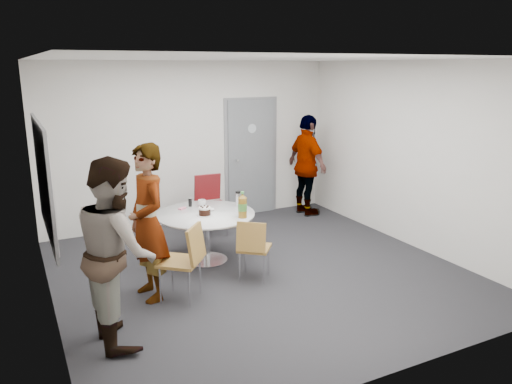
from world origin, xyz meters
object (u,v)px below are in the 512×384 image
whiteboard (44,180)px  person_main (148,223)px  chair_near_left (187,255)px  chair_near_right (253,245)px  chair_far (210,198)px  door (251,158)px  table (209,219)px  person_left (116,251)px  person_right (307,166)px

whiteboard → person_main: (1.01, -0.27, -0.55)m
chair_near_left → whiteboard: bearing=108.6°
chair_near_right → chair_far: chair_far is taller
door → whiteboard: door is taller
table → chair_near_right: bearing=-73.7°
chair_near_left → chair_near_right: chair_near_left is taller
chair_far → whiteboard: bearing=35.7°
person_left → table: bearing=-47.4°
door → whiteboard: 4.25m
table → person_main: person_main is taller
chair_near_left → person_left: 1.05m
chair_near_right → whiteboard: bearing=-151.0°
whiteboard → person_main: whiteboard is taller
door → chair_near_left: 3.61m
whiteboard → chair_near_left: whiteboard is taller
whiteboard → person_left: 1.26m
door → chair_far: door is taller
whiteboard → chair_near_right: bearing=-10.1°
door → person_main: size_ratio=1.18×
chair_near_right → table: bearing=145.4°
chair_near_right → person_right: (2.14, 2.16, 0.42)m
table → chair_far: table is taller
chair_far → person_right: 1.97m
chair_near_right → person_left: (-1.76, -0.62, 0.43)m
chair_far → person_main: 2.36m
chair_near_left → chair_far: 2.38m
whiteboard → person_main: size_ratio=1.05×
door → chair_near_left: (-2.19, -2.83, -0.48)m
whiteboard → table: 2.23m
door → table: door is taller
table → person_main: size_ratio=0.73×
door → chair_near_left: size_ratio=2.36×
whiteboard → chair_near_right: 2.50m
chair_near_left → chair_near_right: (0.90, 0.14, -0.07)m
chair_far → person_left: person_left is taller
person_main → person_left: person_left is taller
whiteboard → chair_far: size_ratio=2.01×
chair_near_left → chair_far: (1.11, 2.10, 0.03)m
chair_near_left → door: bearing=2.4°
door → person_left: bearing=-132.7°
table → person_left: 2.12m
whiteboard → chair_far: bearing=32.2°
chair_near_left → chair_near_right: size_ratio=1.13×
chair_far → table: bearing=71.3°
table → chair_near_left: (-0.65, -0.98, -0.06)m
person_left → whiteboard: bearing=25.1°
person_main → person_right: 3.95m
chair_near_right → person_right: size_ratio=0.44×
person_main → person_right: size_ratio=1.00×
whiteboard → chair_far: 3.06m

